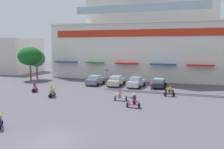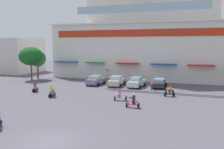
# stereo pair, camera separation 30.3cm
# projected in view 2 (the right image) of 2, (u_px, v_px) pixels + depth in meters

# --- Properties ---
(ground_plane) EXTENTS (128.00, 128.00, 0.00)m
(ground_plane) POSITION_uv_depth(u_px,v_px,m) (113.00, 102.00, 29.52)
(ground_plane) COLOR #55505B
(colonial_building) EXTENTS (38.19, 18.40, 19.28)m
(colonial_building) POSITION_uv_depth(u_px,v_px,m) (153.00, 36.00, 50.65)
(colonial_building) COLOR silver
(colonial_building) RESTS_ON ground
(flank_building_left) EXTENTS (11.69, 10.32, 8.07)m
(flank_building_left) POSITION_uv_depth(u_px,v_px,m) (12.00, 55.00, 61.13)
(flank_building_left) COLOR silver
(flank_building_left) RESTS_ON ground
(plaza_tree_0) EXTENTS (3.27, 2.95, 5.58)m
(plaza_tree_0) POSITION_uv_depth(u_px,v_px,m) (37.00, 58.00, 48.50)
(plaza_tree_0) COLOR brown
(plaza_tree_0) RESTS_ON ground
(plaza_tree_2) EXTENTS (4.32, 4.69, 6.21)m
(plaza_tree_2) POSITION_uv_depth(u_px,v_px,m) (31.00, 56.00, 47.35)
(plaza_tree_2) COLOR brown
(plaza_tree_2) RESTS_ON ground
(parked_car_0) EXTENTS (2.53, 3.95, 1.56)m
(parked_car_0) POSITION_uv_depth(u_px,v_px,m) (96.00, 80.00, 41.66)
(parked_car_0) COLOR slate
(parked_car_0) RESTS_ON ground
(parked_car_1) EXTENTS (2.64, 4.56, 1.59)m
(parked_car_1) POSITION_uv_depth(u_px,v_px,m) (116.00, 81.00, 40.67)
(parked_car_1) COLOR beige
(parked_car_1) RESTS_ON ground
(parked_car_2) EXTENTS (2.54, 4.16, 1.59)m
(parked_car_2) POSITION_uv_depth(u_px,v_px,m) (136.00, 82.00, 39.36)
(parked_car_2) COLOR white
(parked_car_2) RESTS_ON ground
(parked_car_3) EXTENTS (2.51, 4.56, 1.39)m
(parked_car_3) POSITION_uv_depth(u_px,v_px,m) (159.00, 83.00, 39.13)
(parked_car_3) COLOR #2B2D31
(parked_car_3) RESTS_ON ground
(scooter_rider_0) EXTENTS (1.39, 1.07, 1.47)m
(scooter_rider_0) POSITION_uv_depth(u_px,v_px,m) (170.00, 92.00, 32.39)
(scooter_rider_0) COLOR black
(scooter_rider_0) RESTS_ON ground
(scooter_rider_1) EXTENTS (1.57, 0.91, 1.45)m
(scooter_rider_1) POSITION_uv_depth(u_px,v_px,m) (120.00, 96.00, 29.98)
(scooter_rider_1) COLOR black
(scooter_rider_1) RESTS_ON ground
(scooter_rider_2) EXTENTS (0.99, 1.48, 1.45)m
(scooter_rider_2) POSITION_uv_depth(u_px,v_px,m) (35.00, 88.00, 35.53)
(scooter_rider_2) COLOR black
(scooter_rider_2) RESTS_ON ground
(scooter_rider_3) EXTENTS (1.42, 0.59, 1.53)m
(scooter_rider_3) POSITION_uv_depth(u_px,v_px,m) (133.00, 102.00, 26.59)
(scooter_rider_3) COLOR black
(scooter_rider_3) RESTS_ON ground
(scooter_rider_6) EXTENTS (0.81, 1.44, 1.60)m
(scooter_rider_6) POSITION_uv_depth(u_px,v_px,m) (52.00, 92.00, 31.97)
(scooter_rider_6) COLOR black
(scooter_rider_6) RESTS_ON ground
(pedestrian_1) EXTENTS (0.41, 0.41, 1.74)m
(pedestrian_1) POSITION_uv_depth(u_px,v_px,m) (152.00, 84.00, 36.53)
(pedestrian_1) COLOR #4C3F38
(pedestrian_1) RESTS_ON ground
(balloon_vendor_cart) EXTENTS (1.04, 1.08, 2.42)m
(balloon_vendor_cart) POSITION_uv_depth(u_px,v_px,m) (107.00, 76.00, 44.85)
(balloon_vendor_cart) COLOR #8C734E
(balloon_vendor_cart) RESTS_ON ground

